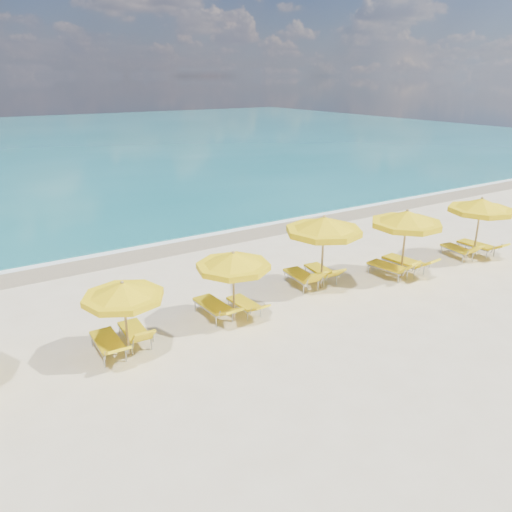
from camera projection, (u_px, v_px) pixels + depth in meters
ground_plane at (282, 305)px, 15.78m from camera, size 120.00×120.00×0.00m
ocean at (23, 143)px, 53.77m from camera, size 120.00×80.00×0.30m
wet_sand_band at (183, 243)px, 21.64m from camera, size 120.00×2.60×0.01m
foam_line at (175, 238)px, 22.27m from camera, size 120.00×1.20×0.03m
whitecap_near at (1, 214)px, 26.18m from camera, size 14.00×0.36×0.05m
whitecap_far at (186, 169)px, 38.84m from camera, size 18.00×0.30×0.05m
umbrella_2 at (123, 292)px, 12.36m from camera, size 2.28×2.28×2.09m
umbrella_3 at (233, 262)px, 14.15m from camera, size 2.46×2.46×2.19m
umbrella_4 at (324, 226)px, 16.32m from camera, size 2.81×2.81×2.58m
umbrella_5 at (407, 219)px, 17.31m from camera, size 3.26×3.26×2.52m
umbrella_6 at (481, 206)px, 19.20m from camera, size 2.59×2.59×2.48m
lounger_2_left at (109, 347)px, 12.90m from camera, size 0.65×1.88×0.74m
lounger_2_right at (135, 336)px, 13.45m from camera, size 0.65×1.72×0.82m
lounger_3_left at (214, 310)px, 14.92m from camera, size 0.73×1.98×0.71m
lounger_3_right at (245, 307)px, 15.18m from camera, size 0.61×1.67×0.63m
lounger_4_left at (302, 280)px, 17.11m from camera, size 0.82×1.91×0.91m
lounger_4_right at (321, 275)px, 17.61m from camera, size 0.81×1.87×0.80m
lounger_5_left at (389, 271)px, 17.93m from camera, size 0.92×1.93×0.88m
lounger_5_right at (405, 266)px, 18.36m from camera, size 0.91×2.12×0.84m
lounger_6_left at (458, 252)px, 19.85m from camera, size 0.83×1.78×0.80m
lounger_6_right at (477, 249)px, 20.23m from camera, size 0.75×1.97×0.74m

